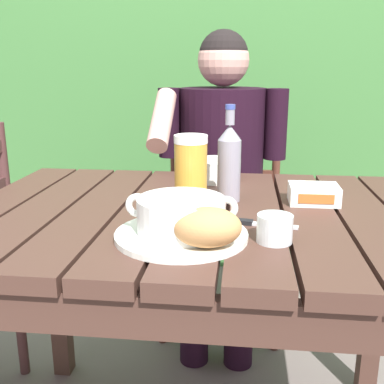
# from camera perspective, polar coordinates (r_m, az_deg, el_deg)

# --- Properties ---
(dining_table) EXTENTS (1.17, 0.81, 0.77)m
(dining_table) POSITION_cam_1_polar(r_m,az_deg,el_deg) (1.17, 1.07, -7.27)
(dining_table) COLOR #492E25
(dining_table) RESTS_ON ground_plane
(hedge_backdrop) EXTENTS (2.86, 0.94, 2.91)m
(hedge_backdrop) POSITION_cam_1_polar(r_m,az_deg,el_deg) (2.82, 4.52, 20.98)
(hedge_backdrop) COLOR #41783A
(hedge_backdrop) RESTS_ON ground_plane
(chair_near_diner) EXTENTS (0.50, 0.41, 0.96)m
(chair_near_diner) POSITION_cam_1_polar(r_m,az_deg,el_deg) (2.02, 3.78, -2.79)
(chair_near_diner) COLOR #542C20
(chair_near_diner) RESTS_ON ground_plane
(person_eating) EXTENTS (0.48, 0.47, 1.24)m
(person_eating) POSITION_cam_1_polar(r_m,az_deg,el_deg) (1.77, 3.51, 2.75)
(person_eating) COLOR black
(person_eating) RESTS_ON ground_plane
(serving_plate) EXTENTS (0.27, 0.27, 0.01)m
(serving_plate) POSITION_cam_1_polar(r_m,az_deg,el_deg) (0.94, -1.33, -5.32)
(serving_plate) COLOR white
(serving_plate) RESTS_ON dining_table
(soup_bowl) EXTENTS (0.23, 0.18, 0.08)m
(soup_bowl) POSITION_cam_1_polar(r_m,az_deg,el_deg) (0.93, -1.35, -2.78)
(soup_bowl) COLOR white
(soup_bowl) RESTS_ON serving_plate
(bread_roll) EXTENTS (0.14, 0.11, 0.07)m
(bread_roll) POSITION_cam_1_polar(r_m,az_deg,el_deg) (0.86, 1.90, -4.35)
(bread_roll) COLOR tan
(bread_roll) RESTS_ON serving_plate
(beer_glass) EXTENTS (0.08, 0.08, 0.18)m
(beer_glass) POSITION_cam_1_polar(r_m,az_deg,el_deg) (1.12, -0.15, 2.49)
(beer_glass) COLOR gold
(beer_glass) RESTS_ON dining_table
(beer_bottle) EXTENTS (0.06, 0.06, 0.25)m
(beer_bottle) POSITION_cam_1_polar(r_m,az_deg,el_deg) (1.18, 4.61, 3.76)
(beer_bottle) COLOR gray
(beer_bottle) RESTS_ON dining_table
(water_glass_small) EXTENTS (0.07, 0.07, 0.06)m
(water_glass_small) POSITION_cam_1_polar(r_m,az_deg,el_deg) (0.93, 10.17, -4.45)
(water_glass_small) COLOR silver
(water_glass_small) RESTS_ON dining_table
(butter_tub) EXTENTS (0.12, 0.09, 0.05)m
(butter_tub) POSITION_cam_1_polar(r_m,az_deg,el_deg) (1.22, 14.78, -0.24)
(butter_tub) COLOR white
(butter_tub) RESTS_ON dining_table
(table_knife) EXTENTS (0.17, 0.05, 0.01)m
(table_knife) POSITION_cam_1_polar(r_m,az_deg,el_deg) (1.03, 7.33, -3.80)
(table_knife) COLOR silver
(table_knife) RESTS_ON dining_table
(diner_bowl) EXTENTS (0.15, 0.15, 0.06)m
(diner_bowl) POSITION_cam_1_polar(r_m,az_deg,el_deg) (1.41, 2.92, 2.74)
(diner_bowl) COLOR white
(diner_bowl) RESTS_ON dining_table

